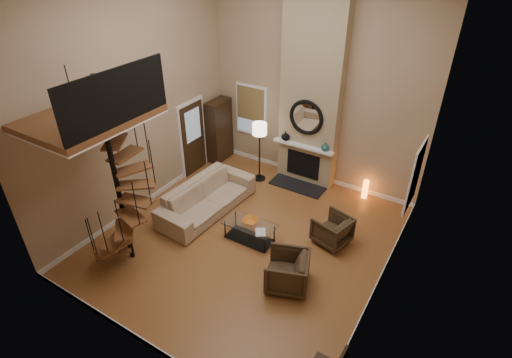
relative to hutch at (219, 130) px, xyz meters
The scene contains 31 objects.
ground 4.01m from the hutch, 45.24° to the right, with size 6.00×6.50×0.01m, color #AC6E37.
back_wall 3.32m from the hutch, 10.03° to the left, with size 6.00×0.02×5.50m, color tan.
front_wall 6.85m from the hutch, 65.50° to the right, with size 6.00×0.02×5.50m, color tan.
left_wall 3.31m from the hutch, 95.34° to the right, with size 0.02×6.50×5.50m, color tan.
right_wall 6.62m from the hutch, 25.71° to the right, with size 0.02×6.50×5.50m, color tan.
baseboard_back 2.92m from the hutch, ahead, with size 6.00×0.02×0.12m, color white.
baseboard_front 6.66m from the hutch, 65.46° to the right, with size 6.00×0.02×0.12m, color white.
baseboard_left 2.92m from the hutch, 95.14° to the right, with size 0.02×6.50×0.12m, color white.
baseboard_right 6.43m from the hutch, 25.75° to the right, with size 0.02×6.50×0.12m, color white.
chimney_breast 3.29m from the hutch, ahead, with size 1.60×0.38×5.50m, color tan.
hearth 2.90m from the hutch, ahead, with size 1.50×0.60×0.04m, color black.
firebox 2.77m from the hutch, ahead, with size 0.95×0.02×0.72m, color black.
mantel 2.75m from the hutch, ahead, with size 1.70×0.18×0.06m, color white.
mirror_frame 2.92m from the hutch, ahead, with size 0.94×0.94×0.10m, color black.
mirror_disc 2.92m from the hutch, ahead, with size 0.80×0.80×0.01m, color white.
vase_left 2.22m from the hutch, ahead, with size 0.24×0.24×0.25m, color black.
vase_right 3.36m from the hutch, ahead, with size 0.20×0.20×0.21m, color #164E4E.
window_back 1.17m from the hutch, 28.50° to the left, with size 1.02×0.06×1.52m.
window_right 5.81m from the hutch, ahead, with size 0.06×1.02×1.52m.
entry_door 0.99m from the hutch, 102.46° to the right, with size 0.10×1.05×2.16m.
loft 5.15m from the hutch, 81.32° to the right, with size 1.70×2.20×1.09m.
spiral_stair 4.73m from the hutch, 78.11° to the right, with size 1.47×1.47×4.06m.
hutch is the anchor object (origin of this frame).
sofa 2.75m from the hutch, 61.05° to the right, with size 2.70×1.06×0.79m, color tan.
armchair_near 4.91m from the hutch, 22.78° to the right, with size 0.72×0.74×0.67m, color #402F1D.
armchair_far 5.53m from the hutch, 39.49° to the right, with size 0.81×0.83×0.76m, color #402F1D.
coffee_table 4.00m from the hutch, 44.48° to the right, with size 1.19×0.61×0.45m.
bowl 3.93m from the hutch, 43.95° to the right, with size 0.34×0.34×0.09m, color orange.
book 4.33m from the hutch, 42.64° to the right, with size 0.22×0.29×0.03m, color gray.
floor_lamp 1.75m from the hutch, 13.47° to the right, with size 0.39×0.39×1.70m.
accent_lamp 4.55m from the hutch, ahead, with size 0.15×0.15×0.53m, color orange.
Camera 1 is at (3.89, -5.92, 6.06)m, focal length 28.14 mm.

